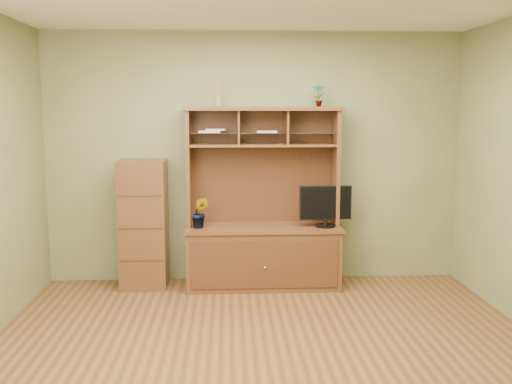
{
  "coord_description": "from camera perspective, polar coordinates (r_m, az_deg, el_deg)",
  "views": [
    {
      "loc": [
        -0.29,
        -4.19,
        1.87
      ],
      "look_at": [
        -0.02,
        1.2,
        1.09
      ],
      "focal_mm": 40.0,
      "sensor_mm": 36.0,
      "label": 1
    }
  ],
  "objects": [
    {
      "name": "top_plant",
      "position": [
        6.07,
        6.26,
        9.6
      ],
      "size": [
        0.15,
        0.12,
        0.24
      ],
      "primitive_type": "imported",
      "rotation": [
        0.0,
        0.0,
        -0.32
      ],
      "color": "#325D20",
      "rests_on": "media_hutch"
    },
    {
      "name": "side_cabinet",
      "position": [
        6.14,
        -11.17,
        -3.16
      ],
      "size": [
        0.48,
        0.44,
        1.35
      ],
      "color": "#442213",
      "rests_on": "room"
    },
    {
      "name": "magazines",
      "position": [
        6.0,
        -2.58,
        6.12
      ],
      "size": [
        0.82,
        0.18,
        0.04
      ],
      "color": "#B8B8BD",
      "rests_on": "media_hutch"
    },
    {
      "name": "room",
      "position": [
        4.23,
        1.1,
        1.18
      ],
      "size": [
        4.54,
        4.04,
        2.74
      ],
      "color": "#4F3116",
      "rests_on": "ground"
    },
    {
      "name": "media_hutch",
      "position": [
        6.08,
        0.7,
        -4.57
      ],
      "size": [
        1.66,
        0.61,
        1.9
      ],
      "color": "#442213",
      "rests_on": "room"
    },
    {
      "name": "monitor",
      "position": [
        6.01,
        6.97,
        -1.34
      ],
      "size": [
        0.55,
        0.21,
        0.43
      ],
      "rotation": [
        0.0,
        0.0,
        0.05
      ],
      "color": "black",
      "rests_on": "media_hutch"
    },
    {
      "name": "orchid_plant",
      "position": [
        5.94,
        -5.62,
        -2.06
      ],
      "size": [
        0.2,
        0.17,
        0.33
      ],
      "primitive_type": "imported",
      "rotation": [
        0.0,
        0.0,
        -0.13
      ],
      "color": "#245B1F",
      "rests_on": "media_hutch"
    },
    {
      "name": "reed_diffuser",
      "position": [
        6.0,
        -3.89,
        9.52
      ],
      "size": [
        0.05,
        0.05,
        0.27
      ],
      "color": "silver",
      "rests_on": "media_hutch"
    }
  ]
}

